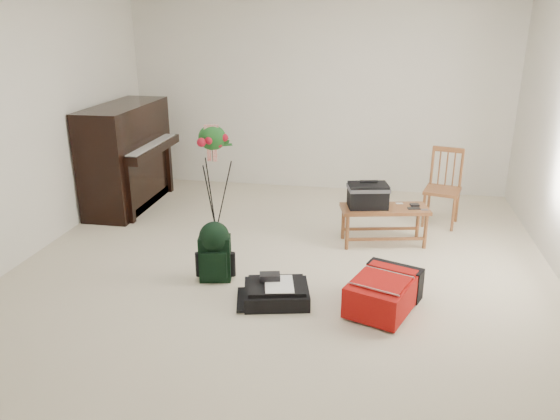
% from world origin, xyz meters
% --- Properties ---
extents(floor, '(5.00, 5.50, 0.01)m').
position_xyz_m(floor, '(0.00, 0.00, 0.00)').
color(floor, beige).
rests_on(floor, ground).
extents(wall_back, '(5.00, 0.04, 2.50)m').
position_xyz_m(wall_back, '(0.00, 2.75, 1.25)').
color(wall_back, white).
rests_on(wall_back, floor).
extents(wall_left, '(0.04, 5.50, 2.50)m').
position_xyz_m(wall_left, '(-2.50, 0.00, 1.25)').
color(wall_left, white).
rests_on(wall_left, floor).
extents(piano, '(0.71, 1.50, 1.25)m').
position_xyz_m(piano, '(-2.19, 1.60, 0.60)').
color(piano, black).
rests_on(piano, floor).
extents(bench, '(0.94, 0.53, 0.68)m').
position_xyz_m(bench, '(0.80, 0.91, 0.48)').
color(bench, brown).
rests_on(bench, floor).
extents(dining_chair, '(0.45, 0.45, 0.86)m').
position_xyz_m(dining_chair, '(1.56, 1.61, 0.42)').
color(dining_chair, brown).
rests_on(dining_chair, floor).
extents(red_suitcase, '(0.65, 0.79, 0.28)m').
position_xyz_m(red_suitcase, '(0.93, -0.43, 0.15)').
color(red_suitcase, '#B21707').
rests_on(red_suitcase, floor).
extents(black_duffel, '(0.61, 0.53, 0.22)m').
position_xyz_m(black_duffel, '(0.06, -0.50, 0.08)').
color(black_duffel, black).
rests_on(black_duffel, floor).
extents(green_backpack, '(0.30, 0.28, 0.55)m').
position_xyz_m(green_backpack, '(-0.55, -0.21, 0.30)').
color(green_backpack, black).
rests_on(green_backpack, floor).
extents(flower_stand, '(0.46, 0.46, 1.22)m').
position_xyz_m(flower_stand, '(-0.88, 0.91, 0.59)').
color(flower_stand, black).
rests_on(flower_stand, floor).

